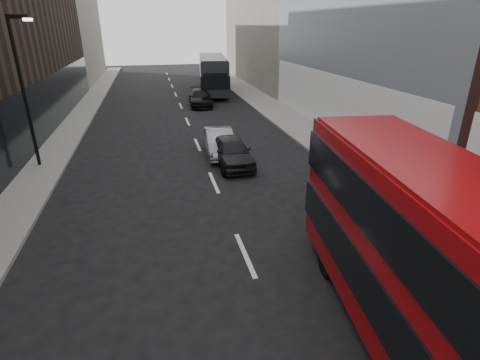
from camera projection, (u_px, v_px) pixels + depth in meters
sidewalk_right at (287, 118)px, 28.65m from camera, size 3.00×80.00×0.15m
sidewalk_left at (71, 130)px, 25.39m from camera, size 2.00×80.00×0.15m
building_left_mid at (14, 20)px, 26.48m from camera, size 5.00×24.00×14.00m
building_left_far at (71, 26)px, 46.44m from camera, size 5.00×20.00×13.00m
street_lamp at (24, 83)px, 17.47m from camera, size 1.06×0.22×7.00m
red_bus at (446, 275)px, 7.05m from camera, size 3.82×10.74×4.26m
grey_bus at (213, 73)px, 39.07m from camera, size 4.06×11.65×3.69m
car_a at (232, 151)px, 19.15m from camera, size 1.81×4.32×1.46m
car_b at (219, 142)px, 20.76m from camera, size 1.70×4.28×1.39m
car_c at (200, 98)px, 33.21m from camera, size 2.23×4.88×1.38m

